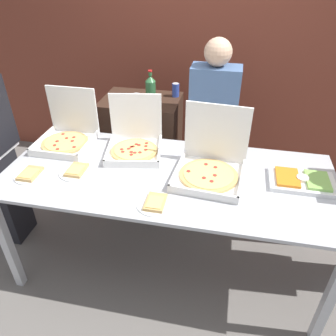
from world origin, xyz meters
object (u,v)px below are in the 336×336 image
person_guest_cap (211,133)px  pizza_box_near_right (67,135)px  soda_can_colored (176,90)px  pizza_box_far_right (135,142)px  veggie_tray (302,181)px  paper_plate_front_center (30,174)px  paper_plate_front_left (77,170)px  paper_plate_front_right (155,203)px  pizza_box_near_left (211,165)px  soda_can_silver (137,101)px  soda_bottle (151,89)px

person_guest_cap → pizza_box_near_right: bearing=22.8°
soda_can_colored → person_guest_cap: bearing=-36.1°
pizza_box_far_right → person_guest_cap: bearing=30.8°
veggie_tray → soda_can_colored: 1.42m
pizza_box_near_right → paper_plate_front_center: pizza_box_near_right is taller
paper_plate_front_left → person_guest_cap: bearing=44.1°
pizza_box_near_right → paper_plate_front_right: (0.87, -0.61, -0.06)m
pizza_box_far_right → pizza_box_near_left: 0.64m
paper_plate_front_left → soda_can_silver: 0.86m
paper_plate_front_left → soda_can_colored: bearing=65.9°
pizza_box_near_right → pizza_box_near_left: 1.19m
paper_plate_front_center → soda_bottle: size_ratio=0.78×
paper_plate_front_right → person_guest_cap: size_ratio=0.14×
pizza_box_near_left → soda_can_silver: size_ratio=4.07×
paper_plate_front_left → soda_bottle: bearing=71.6°
pizza_box_far_right → pizza_box_near_right: size_ratio=1.12×
paper_plate_front_left → paper_plate_front_right: (0.63, -0.23, 0.00)m
paper_plate_front_center → paper_plate_front_left: bearing=20.0°
soda_can_silver → paper_plate_front_center: bearing=-119.8°
pizza_box_far_right → paper_plate_front_left: size_ratio=1.92×
paper_plate_front_left → paper_plate_front_right: bearing=-20.4°
pizza_box_near_right → paper_plate_front_left: pizza_box_near_right is taller
veggie_tray → soda_bottle: (-1.23, 0.76, 0.27)m
pizza_box_near_right → pizza_box_near_left: pizza_box_near_left is taller
paper_plate_front_left → veggie_tray: (1.54, 0.17, 0.01)m
veggie_tray → pizza_box_far_right: bearing=171.0°
soda_can_silver → soda_bottle: bearing=57.1°
paper_plate_front_left → paper_plate_front_center: 0.32m
paper_plate_front_right → veggie_tray: (0.91, 0.41, 0.01)m
soda_can_colored → soda_can_silver: bearing=-130.8°
pizza_box_near_right → paper_plate_front_right: pizza_box_near_right is taller
paper_plate_front_left → pizza_box_far_right: bearing=48.9°
paper_plate_front_right → soda_bottle: 1.24m
soda_can_colored → paper_plate_front_right: bearing=-84.6°
veggie_tray → soda_can_colored: (-1.04, 0.95, 0.21)m
soda_bottle → person_guest_cap: size_ratio=0.17×
paper_plate_front_right → soda_bottle: soda_bottle is taller
paper_plate_front_center → soda_bottle: (0.61, 1.04, 0.28)m
pizza_box_near_left → veggie_tray: (0.61, 0.02, -0.06)m
pizza_box_far_right → pizza_box_near_left: pizza_box_near_left is taller
soda_bottle → soda_can_colored: 0.27m
pizza_box_far_right → person_guest_cap: (0.55, 0.48, -0.11)m
pizza_box_near_right → paper_plate_front_right: bearing=-34.8°
paper_plate_front_left → paper_plate_front_right: same height
pizza_box_near_right → paper_plate_front_left: (0.25, -0.38, -0.06)m
pizza_box_near_right → paper_plate_front_left: size_ratio=1.71×
pizza_box_near_left → soda_bottle: 1.01m
paper_plate_front_right → person_guest_cap: bearing=77.1°
pizza_box_far_right → pizza_box_near_right: bearing=169.2°
paper_plate_front_right → person_guest_cap: 1.11m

